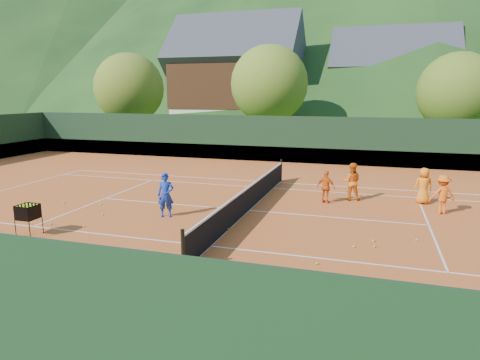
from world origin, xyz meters
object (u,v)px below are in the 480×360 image
(tennis_net, at_px, (249,198))
(student_a, at_px, (352,182))
(student_d, at_px, (442,194))
(chalet_left, at_px, (237,82))
(student_c, at_px, (423,186))
(ball_hopper, at_px, (28,213))
(coach, at_px, (166,195))
(chalet_mid, at_px, (391,88))
(student_b, at_px, (326,187))

(tennis_net, bearing_deg, student_a, 37.95)
(student_d, height_order, chalet_left, chalet_left)
(student_c, height_order, chalet_left, chalet_left)
(ball_hopper, bearing_deg, student_a, 39.24)
(student_a, bearing_deg, coach, 30.16)
(ball_hopper, bearing_deg, chalet_mid, 73.10)
(student_c, relative_size, chalet_mid, 0.12)
(tennis_net, distance_m, ball_hopper, 7.60)
(student_b, bearing_deg, chalet_left, -45.85)
(student_c, bearing_deg, chalet_mid, -101.77)
(coach, relative_size, student_b, 1.21)
(student_b, distance_m, chalet_mid, 32.44)
(student_b, bearing_deg, student_a, -118.99)
(student_b, bearing_deg, tennis_net, 56.44)
(student_b, relative_size, chalet_left, 0.10)
(chalet_left, bearing_deg, coach, -76.93)
(chalet_mid, bearing_deg, student_b, -95.89)
(chalet_left, height_order, chalet_mid, chalet_left)
(coach, relative_size, chalet_mid, 0.13)
(student_c, bearing_deg, chalet_left, -71.19)
(ball_hopper, bearing_deg, coach, 44.77)
(student_a, bearing_deg, student_c, 178.68)
(student_d, distance_m, ball_hopper, 14.39)
(tennis_net, xyz_separation_m, chalet_mid, (6.00, 34.00, 4.47))
(coach, bearing_deg, chalet_left, 85.81)
(coach, bearing_deg, student_a, 18.78)
(student_d, height_order, chalet_mid, chalet_mid)
(student_a, height_order, tennis_net, student_a)
(student_a, bearing_deg, student_b, 35.38)
(student_c, xyz_separation_m, chalet_mid, (-0.48, 30.92, 4.23))
(student_a, xyz_separation_m, ball_hopper, (-9.47, -7.74, -0.04))
(student_c, height_order, chalet_mid, chalet_mid)
(coach, xyz_separation_m, student_c, (9.11, 4.80, -0.07))
(student_c, distance_m, chalet_mid, 31.21)
(chalet_left, bearing_deg, tennis_net, -71.57)
(chalet_mid, bearing_deg, ball_hopper, -106.90)
(student_a, distance_m, ball_hopper, 12.23)
(tennis_net, bearing_deg, student_b, 36.70)
(coach, relative_size, ball_hopper, 1.62)
(coach, height_order, ball_hopper, coach)
(student_a, relative_size, chalet_left, 0.11)
(student_d, xyz_separation_m, chalet_mid, (-0.99, 32.32, 4.23))
(chalet_mid, bearing_deg, student_a, -94.30)
(student_b, xyz_separation_m, student_d, (4.29, -0.33, 0.07))
(tennis_net, distance_m, chalet_mid, 34.81)
(student_c, distance_m, ball_hopper, 14.65)
(student_d, relative_size, tennis_net, 0.12)
(coach, distance_m, student_d, 10.20)
(chalet_left, relative_size, chalet_mid, 1.09)
(student_c, xyz_separation_m, ball_hopper, (-12.29, -7.96, 0.00))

